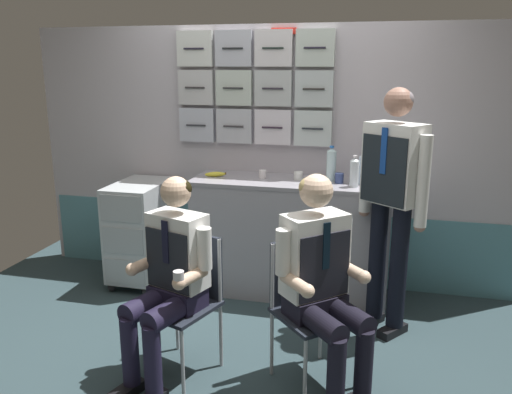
{
  "coord_description": "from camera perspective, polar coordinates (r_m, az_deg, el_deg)",
  "views": [
    {
      "loc": [
        0.92,
        -2.85,
        1.84
      ],
      "look_at": [
        0.16,
        0.21,
        1.03
      ],
      "focal_mm": 36.39,
      "sensor_mm": 36.0,
      "label": 1
    }
  ],
  "objects": [
    {
      "name": "sparkling_bottle_green",
      "position": [
        4.02,
        11.68,
        3.05
      ],
      "size": [
        0.06,
        0.06,
        0.26
      ],
      "color": "silver",
      "rests_on": "galley_counter"
    },
    {
      "name": "water_bottle_blue_cap",
      "position": [
        4.07,
        12.87,
        3.33
      ],
      "size": [
        0.08,
        0.08,
        0.28
      ],
      "color": "silver",
      "rests_on": "galley_counter"
    },
    {
      "name": "coffee_cup_spare",
      "position": [
        4.04,
        9.14,
        2.09
      ],
      "size": [
        0.07,
        0.07,
        0.08
      ],
      "color": "navy",
      "rests_on": "galley_counter"
    },
    {
      "name": "folding_chair_left",
      "position": [
        3.24,
        -7.47,
        -9.85
      ],
      "size": [
        0.51,
        0.51,
        0.84
      ],
      "color": "#A8AAAF",
      "rests_on": "ground"
    },
    {
      "name": "coffee_cup_white",
      "position": [
        3.94,
        12.89,
        1.65
      ],
      "size": [
        0.07,
        0.07,
        0.09
      ],
      "color": "white",
      "rests_on": "galley_counter"
    },
    {
      "name": "crew_member_standing",
      "position": [
        3.59,
        14.74,
        0.66
      ],
      "size": [
        0.45,
        0.41,
        1.7
      ],
      "color": "black",
      "rests_on": "ground"
    },
    {
      "name": "crew_member_left",
      "position": [
        3.06,
        -9.55,
        -8.28
      ],
      "size": [
        0.51,
        0.65,
        1.23
      ],
      "color": "black",
      "rests_on": "ground"
    },
    {
      "name": "galley_counter",
      "position": [
        4.23,
        3.82,
        -4.44
      ],
      "size": [
        1.58,
        0.53,
        0.95
      ],
      "color": "#9C99A2",
      "rests_on": "ground"
    },
    {
      "name": "service_trolley",
      "position": [
        4.55,
        -12.55,
        -3.49
      ],
      "size": [
        0.4,
        0.65,
        0.87
      ],
      "color": "black",
      "rests_on": "ground"
    },
    {
      "name": "snack_banana",
      "position": [
        4.24,
        -4.5,
        2.51
      ],
      "size": [
        0.17,
        0.1,
        0.04
      ],
      "color": "yellow",
      "rests_on": "galley_counter"
    },
    {
      "name": "crew_member_right",
      "position": [
        2.94,
        7.31,
        -8.68
      ],
      "size": [
        0.64,
        0.66,
        1.26
      ],
      "color": "black",
      "rests_on": "ground"
    },
    {
      "name": "galley_bulkhead",
      "position": [
        4.39,
        1.45,
        4.65
      ],
      "size": [
        4.2,
        0.14,
        2.15
      ],
      "color": "#B8B2BB",
      "rests_on": "ground"
    },
    {
      "name": "water_bottle_clear",
      "position": [
        3.93,
        10.76,
        2.71
      ],
      "size": [
        0.07,
        0.07,
        0.24
      ],
      "color": "silver",
      "rests_on": "galley_counter"
    },
    {
      "name": "paper_cup_tan",
      "position": [
        4.13,
        4.68,
        2.37
      ],
      "size": [
        0.07,
        0.07,
        0.06
      ],
      "color": "silver",
      "rests_on": "galley_counter"
    },
    {
      "name": "ground",
      "position": [
        3.53,
        -3.53,
        -17.41
      ],
      "size": [
        4.8,
        4.8,
        0.04
      ],
      "primitive_type": "cube",
      "color": "#2C3E43"
    },
    {
      "name": "water_bottle_tall",
      "position": [
        4.09,
        8.28,
        3.56
      ],
      "size": [
        0.08,
        0.08,
        0.28
      ],
      "color": "silver",
      "rests_on": "galley_counter"
    },
    {
      "name": "espresso_cup_small",
      "position": [
        4.18,
        0.73,
        2.57
      ],
      "size": [
        0.06,
        0.06,
        0.06
      ],
      "color": "white",
      "rests_on": "galley_counter"
    },
    {
      "name": "folding_chair_right",
      "position": [
        3.13,
        5.47,
        -10.67
      ],
      "size": [
        0.57,
        0.57,
        0.84
      ],
      "color": "#A8AAAF",
      "rests_on": "ground"
    }
  ]
}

